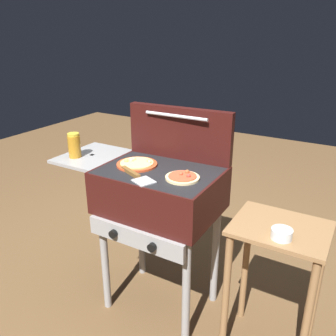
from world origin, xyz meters
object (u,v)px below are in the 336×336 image
(pizza_cheese, at_px, (137,164))
(sauce_jar, at_px, (74,145))
(pizza_pepperoni, at_px, (183,177))
(spatula, at_px, (136,176))
(grill, at_px, (158,194))
(prep_table, at_px, (276,264))
(topping_bowl_near, at_px, (282,234))

(pizza_cheese, xyz_separation_m, sauce_jar, (-0.39, -0.07, 0.06))
(pizza_pepperoni, distance_m, sauce_jar, 0.71)
(pizza_pepperoni, xyz_separation_m, spatula, (-0.22, -0.10, -0.00))
(grill, relative_size, sauce_jar, 6.61)
(grill, bearing_deg, pizza_cheese, -178.54)
(prep_table, xyz_separation_m, topping_bowl_near, (0.03, -0.10, 0.23))
(grill, distance_m, topping_bowl_near, 0.71)
(spatula, height_order, prep_table, spatula)
(prep_table, bearing_deg, grill, -179.63)
(pizza_pepperoni, bearing_deg, sauce_jar, -177.40)
(topping_bowl_near, bearing_deg, prep_table, 104.13)
(grill, distance_m, spatula, 0.21)
(pizza_cheese, xyz_separation_m, spatula, (0.09, -0.14, -0.00))
(grill, height_order, prep_table, grill)
(sauce_jar, xyz_separation_m, topping_bowl_near, (1.22, -0.02, -0.20))
(grill, bearing_deg, pizza_pepperoni, -13.41)
(grill, relative_size, pizza_pepperoni, 5.51)
(grill, relative_size, topping_bowl_near, 10.28)
(pizza_cheese, bearing_deg, prep_table, 0.55)
(pizza_cheese, distance_m, prep_table, 0.89)
(pizza_pepperoni, bearing_deg, pizza_cheese, 172.83)
(grill, xyz_separation_m, pizza_pepperoni, (0.18, -0.04, 0.15))
(pizza_pepperoni, relative_size, spatula, 0.67)
(grill, height_order, pizza_pepperoni, pizza_pepperoni)
(grill, bearing_deg, prep_table, 0.37)
(sauce_jar, height_order, topping_bowl_near, sauce_jar)
(pizza_cheese, height_order, sauce_jar, sauce_jar)
(grill, xyz_separation_m, prep_table, (0.67, 0.00, -0.22))
(spatula, relative_size, topping_bowl_near, 2.79)
(pizza_pepperoni, xyz_separation_m, sauce_jar, (-0.70, -0.03, 0.06))
(prep_table, bearing_deg, pizza_pepperoni, -174.64)
(spatula, bearing_deg, prep_table, 11.81)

